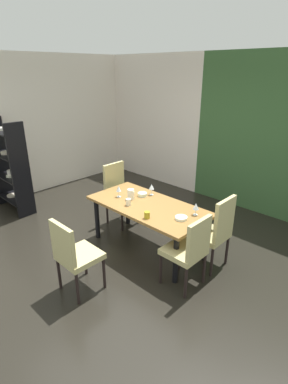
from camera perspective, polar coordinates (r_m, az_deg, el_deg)
The scene contains 17 objects.
ground_plane at distance 4.46m, azimuth -5.04°, elevation -11.64°, with size 6.28×5.60×0.02m, color black.
back_panel_interior at distance 7.02m, azimuth 1.66°, elevation 13.52°, with size 2.60×0.10×2.78m, color beige.
left_interior_panel at distance 6.47m, azimuth -24.24°, elevation 10.83°, with size 0.10×5.60×2.78m, color silver.
dining_table at distance 4.25m, azimuth 0.75°, elevation -3.44°, with size 1.75×0.85×0.71m.
chair_right_near at distance 3.61m, azimuth 8.61°, elevation -10.57°, with size 0.44×0.44×0.95m.
chair_left_far at distance 5.07m, azimuth -4.82°, elevation 0.12°, with size 0.44×0.44×1.03m.
chair_head_near at distance 3.57m, azimuth -13.25°, elevation -11.31°, with size 0.44×0.44×0.95m.
chair_right_far at distance 3.99m, azimuth 13.38°, elevation -7.02°, with size 0.44×0.44×1.02m.
display_shelf at distance 5.97m, azimuth -24.24°, elevation 4.54°, with size 0.92×0.33×1.68m.
wine_glass_near_shelf at distance 3.93m, azimuth 9.85°, elevation -2.75°, with size 0.08×0.08×0.17m.
wine_glass_south at distance 4.49m, azimuth 1.46°, elevation 0.97°, with size 0.08×0.08×0.17m.
wine_glass_left at distance 4.44m, azimuth -4.85°, elevation 0.59°, with size 0.08×0.08×0.17m.
serving_bowl_front at distance 3.84m, azimuth 7.10°, elevation -4.94°, with size 0.16×0.16×0.04m, color white.
serving_bowl_near_window at distance 4.48m, azimuth -0.32°, elevation -0.46°, with size 0.14×0.14×0.05m, color silver.
cup_rear at distance 4.18m, azimuth -2.99°, elevation -1.93°, with size 0.07×0.07×0.10m, color silver.
cup_east at distance 3.83m, azimuth 0.57°, elevation -4.39°, with size 0.08×0.08×0.09m, color #A6901F.
pitcher_center at distance 4.37m, azimuth -2.52°, elevation -0.42°, with size 0.11×0.10×0.15m.
Camera 1 is at (2.83, -2.38, 2.49)m, focal length 28.00 mm.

